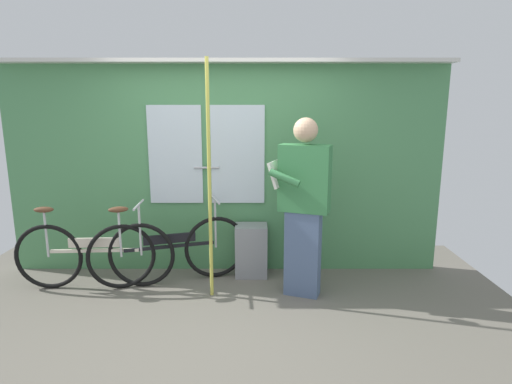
# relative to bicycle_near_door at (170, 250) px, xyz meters

# --- Properties ---
(ground_plane) EXTENTS (5.92, 4.27, 0.04)m
(ground_plane) POSITION_rel_bicycle_near_door_xyz_m (0.58, -0.91, -0.40)
(ground_plane) COLOR #666056
(train_door_wall) EXTENTS (4.92, 0.28, 2.39)m
(train_door_wall) POSITION_rel_bicycle_near_door_xyz_m (0.58, 0.42, 0.87)
(train_door_wall) COLOR #4C8C56
(train_door_wall) RESTS_ON ground_plane
(bicycle_near_door) EXTENTS (1.65, 0.64, 0.91)m
(bicycle_near_door) POSITION_rel_bicycle_near_door_xyz_m (0.00, 0.00, 0.00)
(bicycle_near_door) COLOR black
(bicycle_near_door) RESTS_ON ground_plane
(bicycle_leaning_behind) EXTENTS (1.67, 0.44, 0.91)m
(bicycle_leaning_behind) POSITION_rel_bicycle_near_door_xyz_m (-0.76, -0.13, -0.00)
(bicycle_leaning_behind) COLOR black
(bicycle_leaning_behind) RESTS_ON ground_plane
(passenger_reading_newspaper) EXTENTS (0.64, 0.59, 1.80)m
(passenger_reading_newspaper) POSITION_rel_bicycle_near_door_xyz_m (1.41, -0.28, 0.58)
(passenger_reading_newspaper) COLOR slate
(passenger_reading_newspaper) RESTS_ON ground_plane
(trash_bin_by_wall) EXTENTS (0.36, 0.28, 0.59)m
(trash_bin_by_wall) POSITION_rel_bicycle_near_door_xyz_m (0.89, 0.20, -0.08)
(trash_bin_by_wall) COLOR gray
(trash_bin_by_wall) RESTS_ON ground_plane
(handrail_pole) EXTENTS (0.04, 0.04, 2.35)m
(handrail_pole) POSITION_rel_bicycle_near_door_xyz_m (0.49, -0.31, 0.80)
(handrail_pole) COLOR #C6C14C
(handrail_pole) RESTS_ON ground_plane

